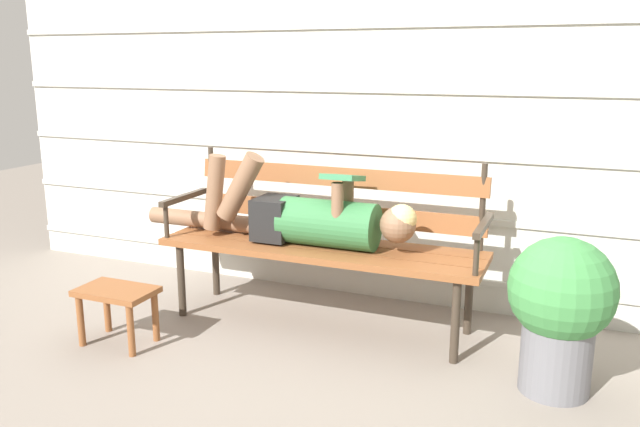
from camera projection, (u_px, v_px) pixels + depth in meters
The scene contains 6 objects.
ground_plane at pixel (316, 327), 3.60m from camera, with size 12.00×12.00×0.00m, color gray.
house_siding at pixel (356, 120), 3.90m from camera, with size 5.06×0.08×2.21m.
park_bench at pixel (325, 234), 3.59m from camera, with size 1.80×0.50×0.94m.
reclining_person at pixel (306, 217), 3.53m from camera, with size 1.69×0.26×0.51m.
footstool at pixel (117, 300), 3.35m from camera, with size 0.40×0.25×0.30m.
potted_plant at pixel (561, 306), 2.82m from camera, with size 0.47×0.47×0.72m.
Camera 1 is at (1.30, -3.09, 1.46)m, focal length 36.08 mm.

